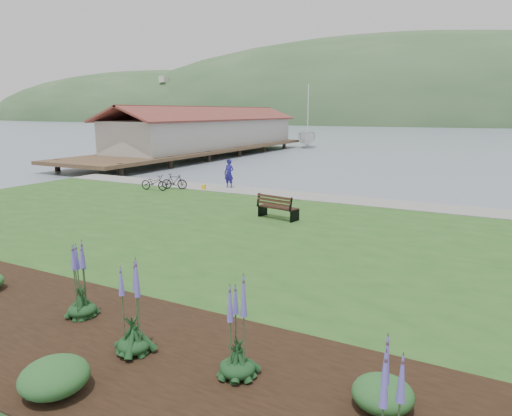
% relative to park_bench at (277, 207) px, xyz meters
% --- Properties ---
extents(ground, '(600.00, 600.00, 0.00)m').
position_rel_park_bench_xyz_m(ground, '(-0.66, -1.42, -0.94)').
color(ground, slate).
rests_on(ground, ground).
extents(lawn, '(34.00, 20.00, 0.40)m').
position_rel_park_bench_xyz_m(lawn, '(-0.66, -3.42, -0.74)').
color(lawn, '#27511C').
rests_on(lawn, ground).
extents(shoreline_path, '(34.00, 2.20, 0.03)m').
position_rel_park_bench_xyz_m(shoreline_path, '(-0.66, 5.48, -0.52)').
color(shoreline_path, gray).
rests_on(shoreline_path, lawn).
extents(garden_bed, '(24.00, 4.40, 0.04)m').
position_rel_park_bench_xyz_m(garden_bed, '(2.34, -11.22, -0.52)').
color(garden_bed, black).
rests_on(garden_bed, lawn).
extents(pier_pavilion, '(8.00, 36.00, 5.40)m').
position_rel_park_bench_xyz_m(pier_pavilion, '(-20.66, 26.10, 1.71)').
color(pier_pavilion, '#4C3826').
rests_on(pier_pavilion, ground).
extents(park_bench, '(1.84, 1.03, 1.08)m').
position_rel_park_bench_xyz_m(park_bench, '(0.00, 0.00, 0.00)').
color(park_bench, black).
rests_on(park_bench, lawn).
extents(person, '(0.76, 0.54, 2.02)m').
position_rel_park_bench_xyz_m(person, '(-5.92, 5.92, 0.47)').
color(person, navy).
rests_on(person, lawn).
extents(bicycle_a, '(0.81, 1.76, 0.89)m').
position_rel_park_bench_xyz_m(bicycle_a, '(-9.34, 3.22, -0.09)').
color(bicycle_a, black).
rests_on(bicycle_a, lawn).
extents(bicycle_b, '(0.94, 1.56, 0.90)m').
position_rel_park_bench_xyz_m(bicycle_b, '(-8.54, 4.07, -0.08)').
color(bicycle_b, black).
rests_on(bicycle_b, lawn).
extents(sailboat, '(12.70, 12.83, 27.07)m').
position_rel_park_bench_xyz_m(sailboat, '(-15.38, 42.39, -0.94)').
color(sailboat, silver).
rests_on(sailboat, ground).
extents(pannier, '(0.25, 0.31, 0.30)m').
position_rel_park_bench_xyz_m(pannier, '(-6.91, 4.69, -0.39)').
color(pannier, yellow).
rests_on(pannier, lawn).
extents(echium_0, '(0.62, 0.62, 1.96)m').
position_rel_park_bench_xyz_m(echium_0, '(2.35, -11.18, 0.23)').
color(echium_0, '#123318').
rests_on(echium_0, garden_bed).
extents(echium_1, '(0.62, 0.62, 1.98)m').
position_rel_park_bench_xyz_m(echium_1, '(4.45, -10.95, 0.24)').
color(echium_1, '#123318').
rests_on(echium_1, garden_bed).
extents(echium_4, '(0.62, 0.62, 1.99)m').
position_rel_park_bench_xyz_m(echium_4, '(0.27, -10.54, 0.35)').
color(echium_4, '#123318').
rests_on(echium_4, garden_bed).
extents(shrub_1, '(1.10, 1.10, 0.55)m').
position_rel_park_bench_xyz_m(shrub_1, '(2.10, -12.72, -0.22)').
color(shrub_1, '#1E4C21').
rests_on(shrub_1, garden_bed).
extents(shrub_2, '(0.94, 0.94, 0.47)m').
position_rel_park_bench_xyz_m(shrub_2, '(6.81, -10.66, -0.26)').
color(shrub_2, '#1E4C21').
rests_on(shrub_2, garden_bed).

